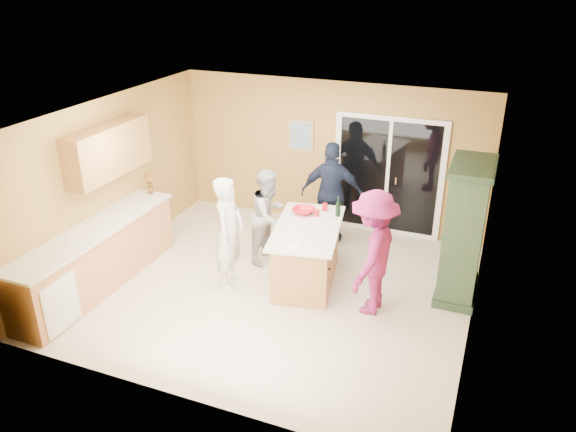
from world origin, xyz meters
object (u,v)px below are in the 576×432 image
at_px(green_hutch, 464,233).
at_px(woman_magenta, 373,253).
at_px(woman_navy, 332,194).
at_px(woman_grey, 269,216).
at_px(kitchen_island, 307,256).
at_px(woman_white, 229,233).

height_order(green_hutch, woman_magenta, green_hutch).
height_order(green_hutch, woman_navy, green_hutch).
relative_size(green_hutch, woman_navy, 1.12).
height_order(green_hutch, woman_grey, green_hutch).
xyz_separation_m(woman_grey, woman_magenta, (1.86, -0.83, 0.11)).
relative_size(woman_grey, woman_navy, 0.86).
height_order(woman_navy, woman_magenta, woman_navy).
xyz_separation_m(kitchen_island, woman_grey, (-0.79, 0.43, 0.34)).
bearing_deg(kitchen_island, woman_grey, 141.10).
bearing_deg(green_hutch, kitchen_island, -167.66).
relative_size(green_hutch, woman_magenta, 1.14).
relative_size(green_hutch, woman_grey, 1.31).
distance_m(woman_grey, woman_navy, 1.19).
xyz_separation_m(green_hutch, woman_grey, (-2.93, -0.04, -0.21)).
height_order(kitchen_island, woman_magenta, woman_magenta).
height_order(kitchen_island, green_hutch, green_hutch).
xyz_separation_m(kitchen_island, woman_navy, (-0.06, 1.36, 0.47)).
xyz_separation_m(kitchen_island, green_hutch, (2.14, 0.47, 0.55)).
bearing_deg(kitchen_island, woman_white, -163.66).
xyz_separation_m(woman_navy, woman_magenta, (1.13, -1.76, -0.01)).
distance_m(kitchen_island, woman_navy, 1.44).
relative_size(kitchen_island, woman_magenta, 1.06).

